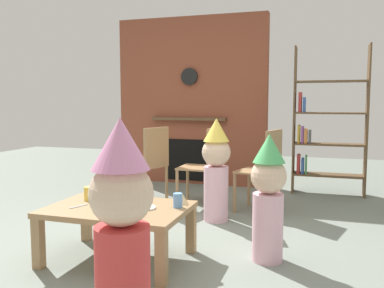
{
  "coord_description": "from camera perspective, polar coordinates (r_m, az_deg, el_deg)",
  "views": [
    {
      "loc": [
        1.27,
        -3.12,
        1.2
      ],
      "look_at": [
        0.15,
        0.4,
        0.81
      ],
      "focal_mm": 38.32,
      "sensor_mm": 36.0,
      "label": 1
    }
  ],
  "objects": [
    {
      "name": "child_by_the_chairs",
      "position": [
        4.1,
        3.38,
        -3.23
      ],
      "size": [
        0.29,
        0.29,
        1.03
      ],
      "rotation": [
        0.0,
        0.0,
        -1.92
      ],
      "color": "#EAB2C6",
      "rests_on": "ground_plane"
    },
    {
      "name": "brick_fireplace_feature",
      "position": [
        6.0,
        -0.07,
        5.88
      ],
      "size": [
        2.2,
        0.28,
        2.4
      ],
      "color": "brown",
      "rests_on": "ground_plane"
    },
    {
      "name": "paper_cup_center",
      "position": [
        3.53,
        -12.07,
        -6.16
      ],
      "size": [
        0.07,
        0.07,
        0.11
      ],
      "primitive_type": "cylinder",
      "color": "#8CD18C",
      "rests_on": "coffee_table"
    },
    {
      "name": "paper_cup_near_left",
      "position": [
        3.07,
        -2.0,
        -7.84
      ],
      "size": [
        0.07,
        0.07,
        0.11
      ],
      "primitive_type": "cylinder",
      "color": "#669EE0",
      "rests_on": "coffee_table"
    },
    {
      "name": "ground_plane",
      "position": [
        3.57,
        -4.36,
        -13.67
      ],
      "size": [
        12.0,
        12.0,
        0.0
      ],
      "primitive_type": "plane",
      "color": "gray"
    },
    {
      "name": "birthday_cake_slice",
      "position": [
        3.17,
        -1.31,
        -7.67
      ],
      "size": [
        0.1,
        0.1,
        0.08
      ],
      "primitive_type": "cone",
      "color": "#EAC68C",
      "rests_on": "coffee_table"
    },
    {
      "name": "paper_plate_front",
      "position": [
        3.07,
        -6.73,
        -8.79
      ],
      "size": [
        0.18,
        0.18,
        0.01
      ],
      "primitive_type": "cylinder",
      "color": "white",
      "rests_on": "coffee_table"
    },
    {
      "name": "paper_cup_far_left",
      "position": [
        3.38,
        -14.16,
        -6.7
      ],
      "size": [
        0.08,
        0.08,
        0.11
      ],
      "primitive_type": "cylinder",
      "color": "#F2CC4C",
      "rests_on": "coffee_table"
    },
    {
      "name": "child_in_pink",
      "position": [
        3.12,
        10.57,
        -6.92
      ],
      "size": [
        0.27,
        0.27,
        0.96
      ],
      "rotation": [
        0.0,
        0.0,
        -2.84
      ],
      "color": "#EAB2C6",
      "rests_on": "ground_plane"
    },
    {
      "name": "dining_chair_middle",
      "position": [
        4.68,
        1.8,
        -2.5
      ],
      "size": [
        0.41,
        0.41,
        0.9
      ],
      "rotation": [
        0.0,
        0.0,
        3.12
      ],
      "color": "#9E7A51",
      "rests_on": "ground_plane"
    },
    {
      "name": "paper_cup_near_right",
      "position": [
        2.92,
        -8.7,
        -8.64
      ],
      "size": [
        0.08,
        0.08,
        0.11
      ],
      "primitive_type": "cylinder",
      "color": "#E5666B",
      "rests_on": "coffee_table"
    },
    {
      "name": "bookshelf",
      "position": [
        5.53,
        17.8,
        2.2
      ],
      "size": [
        0.9,
        0.28,
        1.9
      ],
      "color": "brown",
      "rests_on": "ground_plane"
    },
    {
      "name": "dining_chair_left",
      "position": [
        4.83,
        -5.77,
        -2.27
      ],
      "size": [
        0.51,
        0.51,
        0.9
      ],
      "rotation": [
        0.0,
        0.0,
        2.8
      ],
      "color": "#9E7A51",
      "rests_on": "ground_plane"
    },
    {
      "name": "paper_cup_far_right",
      "position": [
        3.32,
        -7.61,
        -6.98
      ],
      "size": [
        0.08,
        0.08,
        0.09
      ],
      "primitive_type": "cylinder",
      "color": "#E5666B",
      "rests_on": "coffee_table"
    },
    {
      "name": "coffee_table",
      "position": [
        3.17,
        -10.25,
        -9.64
      ],
      "size": [
        1.04,
        0.72,
        0.41
      ],
      "color": "#9E7A51",
      "rests_on": "ground_plane"
    },
    {
      "name": "table_fork",
      "position": [
        3.21,
        -15.49,
        -8.36
      ],
      "size": [
        0.07,
        0.15,
        0.01
      ],
      "primitive_type": "cube",
      "rotation": [
        0.0,
        0.0,
        1.19
      ],
      "color": "silver",
      "rests_on": "coffee_table"
    },
    {
      "name": "dining_chair_right",
      "position": [
        4.46,
        10.16,
        -3.01
      ],
      "size": [
        0.49,
        0.49,
        0.9
      ],
      "rotation": [
        0.0,
        0.0,
        2.87
      ],
      "color": "#9E7A51",
      "rests_on": "ground_plane"
    },
    {
      "name": "paper_plate_rear",
      "position": [
        3.31,
        -11.11,
        -7.77
      ],
      "size": [
        0.19,
        0.19,
        0.01
      ],
      "primitive_type": "cylinder",
      "color": "white",
      "rests_on": "coffee_table"
    },
    {
      "name": "child_with_cone_hat",
      "position": [
        2.03,
        -9.73,
        -11.38
      ],
      "size": [
        0.31,
        0.31,
        1.12
      ],
      "rotation": [
        0.0,
        0.0,
        2.08
      ],
      "color": "#D13838",
      "rests_on": "ground_plane"
    }
  ]
}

